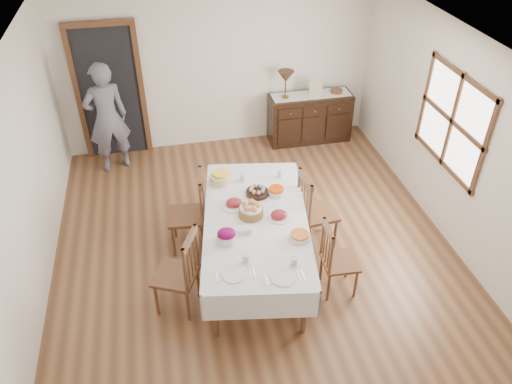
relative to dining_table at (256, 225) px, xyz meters
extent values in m
plane|color=brown|center=(0.06, 0.18, -0.70)|extent=(6.00, 6.00, 0.00)
cube|color=white|center=(0.06, 0.18, 1.90)|extent=(5.00, 6.00, 0.02)
cube|color=white|center=(0.06, 3.18, 0.60)|extent=(5.00, 0.02, 2.60)
cube|color=white|center=(-2.44, 0.18, 0.60)|extent=(0.02, 6.00, 2.60)
cube|color=white|center=(2.56, 0.18, 0.60)|extent=(0.02, 6.00, 2.60)
cube|color=white|center=(2.55, 0.48, 0.80)|extent=(0.02, 1.30, 1.10)
cube|color=brown|center=(2.54, 0.48, 0.80)|extent=(0.03, 1.46, 1.26)
cube|color=black|center=(-1.64, 3.14, 0.35)|extent=(0.90, 0.06, 2.10)
cube|color=brown|center=(-1.64, 3.12, 0.35)|extent=(1.04, 0.08, 2.18)
cube|color=silver|center=(0.00, 0.00, 0.07)|extent=(1.48, 2.41, 0.04)
cylinder|color=brown|center=(-0.62, -0.89, -0.33)|extent=(0.06, 0.06, 0.73)
cylinder|color=brown|center=(0.29, -1.04, -0.33)|extent=(0.06, 0.06, 0.73)
cylinder|color=brown|center=(-0.29, 1.04, -0.33)|extent=(0.06, 0.06, 0.73)
cylinder|color=brown|center=(0.62, 0.89, -0.33)|extent=(0.06, 0.06, 0.73)
cube|color=silver|center=(-0.57, 0.09, -0.08)|extent=(0.40, 2.27, 0.35)
cube|color=silver|center=(0.57, -0.09, -0.08)|extent=(0.40, 2.27, 0.35)
cube|color=silver|center=(-0.19, -1.12, -0.08)|extent=(1.16, 0.21, 0.35)
cube|color=silver|center=(0.19, 1.12, -0.08)|extent=(1.16, 0.21, 0.35)
cube|color=brown|center=(-0.97, -0.39, -0.22)|extent=(0.58, 0.58, 0.04)
cylinder|color=brown|center=(-1.05, -0.15, -0.47)|extent=(0.04, 0.04, 0.45)
cylinder|color=brown|center=(-1.20, -0.48, -0.47)|extent=(0.04, 0.04, 0.45)
cylinder|color=brown|center=(-0.73, -0.30, -0.47)|extent=(0.04, 0.04, 0.45)
cylinder|color=brown|center=(-0.88, -0.62, -0.47)|extent=(0.04, 0.04, 0.45)
cylinder|color=brown|center=(-0.71, -0.30, 0.07)|extent=(0.04, 0.04, 0.59)
cylinder|color=brown|center=(-0.86, -0.64, 0.07)|extent=(0.04, 0.04, 0.59)
cube|color=brown|center=(-0.78, -0.47, 0.32)|extent=(0.21, 0.40, 0.08)
cylinder|color=brown|center=(-0.75, -0.38, 0.05)|extent=(0.02, 0.02, 0.48)
cylinder|color=brown|center=(-0.78, -0.47, 0.05)|extent=(0.02, 0.02, 0.48)
cylinder|color=brown|center=(-0.82, -0.56, 0.05)|extent=(0.02, 0.02, 0.48)
cube|color=brown|center=(-0.75, 0.60, -0.22)|extent=(0.49, 0.49, 0.04)
cylinder|color=brown|center=(-0.91, 0.80, -0.47)|extent=(0.04, 0.04, 0.46)
cylinder|color=brown|center=(-0.95, 0.44, -0.47)|extent=(0.04, 0.04, 0.46)
cylinder|color=brown|center=(-0.55, 0.76, -0.47)|extent=(0.04, 0.04, 0.46)
cylinder|color=brown|center=(-0.59, 0.40, -0.47)|extent=(0.04, 0.04, 0.46)
cylinder|color=brown|center=(-0.53, 0.77, 0.08)|extent=(0.04, 0.04, 0.60)
cylinder|color=brown|center=(-0.57, 0.39, 0.08)|extent=(0.04, 0.04, 0.60)
cube|color=brown|center=(-0.55, 0.58, 0.34)|extent=(0.09, 0.43, 0.09)
cylinder|color=brown|center=(-0.54, 0.67, 0.06)|extent=(0.02, 0.02, 0.49)
cylinder|color=brown|center=(-0.55, 0.58, 0.06)|extent=(0.02, 0.02, 0.49)
cylinder|color=brown|center=(-0.56, 0.48, 0.06)|extent=(0.02, 0.02, 0.49)
cube|color=brown|center=(0.86, -0.51, -0.28)|extent=(0.41, 0.41, 0.04)
cylinder|color=brown|center=(1.01, -0.68, -0.50)|extent=(0.03, 0.03, 0.40)
cylinder|color=brown|center=(1.03, -0.36, -0.50)|extent=(0.03, 0.03, 0.40)
cylinder|color=brown|center=(0.70, -0.66, -0.50)|extent=(0.03, 0.03, 0.40)
cylinder|color=brown|center=(0.71, -0.34, -0.50)|extent=(0.03, 0.03, 0.40)
cylinder|color=brown|center=(0.68, -0.67, -0.02)|extent=(0.04, 0.04, 0.52)
cylinder|color=brown|center=(0.70, -0.33, -0.02)|extent=(0.04, 0.04, 0.52)
cube|color=brown|center=(0.69, -0.50, 0.21)|extent=(0.06, 0.37, 0.07)
cylinder|color=brown|center=(0.68, -0.58, -0.03)|extent=(0.02, 0.02, 0.43)
cylinder|color=brown|center=(0.69, -0.50, -0.03)|extent=(0.02, 0.02, 0.43)
cylinder|color=brown|center=(0.69, -0.42, -0.03)|extent=(0.02, 0.02, 0.43)
cube|color=brown|center=(0.86, 0.32, -0.22)|extent=(0.48, 0.48, 0.04)
cylinder|color=brown|center=(1.06, 0.16, -0.47)|extent=(0.04, 0.04, 0.45)
cylinder|color=brown|center=(1.03, 0.51, -0.47)|extent=(0.04, 0.04, 0.45)
cylinder|color=brown|center=(0.70, 0.13, -0.47)|extent=(0.04, 0.04, 0.45)
cylinder|color=brown|center=(0.67, 0.49, -0.47)|extent=(0.04, 0.04, 0.45)
cylinder|color=brown|center=(0.68, 0.12, 0.07)|extent=(0.04, 0.04, 0.59)
cylinder|color=brown|center=(0.65, 0.50, 0.07)|extent=(0.04, 0.04, 0.59)
cube|color=brown|center=(0.66, 0.31, 0.33)|extent=(0.08, 0.42, 0.08)
cylinder|color=brown|center=(0.67, 0.21, 0.05)|extent=(0.02, 0.02, 0.48)
cylinder|color=brown|center=(0.66, 0.31, 0.05)|extent=(0.02, 0.02, 0.48)
cylinder|color=brown|center=(0.66, 0.40, 0.05)|extent=(0.02, 0.02, 0.48)
cube|color=black|center=(1.54, 2.90, -0.28)|extent=(1.37, 0.46, 0.82)
cube|color=black|center=(1.13, 2.66, -0.04)|extent=(0.38, 0.02, 0.16)
sphere|color=brown|center=(1.13, 2.64, -0.04)|extent=(0.03, 0.03, 0.03)
cube|color=black|center=(1.54, 2.66, -0.04)|extent=(0.38, 0.02, 0.16)
sphere|color=brown|center=(1.54, 2.64, -0.04)|extent=(0.03, 0.03, 0.03)
cube|color=black|center=(1.95, 2.66, -0.04)|extent=(0.38, 0.02, 0.16)
sphere|color=brown|center=(1.95, 2.64, -0.04)|extent=(0.03, 0.03, 0.03)
imported|color=slate|center=(-1.71, 2.68, 0.23)|extent=(0.67, 0.53, 1.86)
cylinder|color=brown|center=(-0.04, 0.07, 0.14)|extent=(0.28, 0.28, 0.10)
cylinder|color=silver|center=(-0.04, 0.07, 0.20)|extent=(0.26, 0.26, 0.02)
sphere|color=#D07D3F|center=(0.03, 0.07, 0.23)|extent=(0.08, 0.08, 0.08)
sphere|color=#D07D3F|center=(-0.02, 0.13, 0.23)|extent=(0.08, 0.08, 0.08)
sphere|color=#D07D3F|center=(-0.10, 0.11, 0.23)|extent=(0.08, 0.08, 0.08)
sphere|color=#D07D3F|center=(-0.10, 0.02, 0.23)|extent=(0.08, 0.08, 0.08)
sphere|color=#D07D3F|center=(-0.02, 0.00, 0.23)|extent=(0.08, 0.08, 0.08)
cylinder|color=black|center=(0.11, 0.45, 0.12)|extent=(0.28, 0.28, 0.05)
ellipsoid|color=#D77A8E|center=(0.19, 0.45, 0.17)|extent=(0.05, 0.05, 0.06)
ellipsoid|color=#67CEE6|center=(0.17, 0.50, 0.17)|extent=(0.05, 0.05, 0.06)
ellipsoid|color=#97E97A|center=(0.11, 0.52, 0.17)|extent=(0.05, 0.05, 0.06)
ellipsoid|color=#FFA548|center=(0.06, 0.50, 0.17)|extent=(0.05, 0.05, 0.06)
ellipsoid|color=#C797E2|center=(0.04, 0.45, 0.17)|extent=(0.05, 0.05, 0.06)
ellipsoid|color=#D9B65B|center=(0.06, 0.39, 0.17)|extent=(0.05, 0.05, 0.06)
ellipsoid|color=#D77A8E|center=(0.11, 0.37, 0.17)|extent=(0.05, 0.05, 0.06)
ellipsoid|color=#67CEE6|center=(0.17, 0.39, 0.17)|extent=(0.05, 0.05, 0.06)
cylinder|color=silver|center=(-0.20, 0.29, 0.10)|extent=(0.31, 0.31, 0.01)
ellipsoid|color=maroon|center=(-0.20, 0.29, 0.13)|extent=(0.19, 0.16, 0.11)
cylinder|color=silver|center=(0.26, -0.04, 0.10)|extent=(0.27, 0.27, 0.01)
ellipsoid|color=maroon|center=(0.26, -0.04, 0.13)|extent=(0.19, 0.16, 0.11)
cylinder|color=silver|center=(-0.38, -0.31, 0.14)|extent=(0.21, 0.21, 0.09)
ellipsoid|color=#6B0441|center=(-0.38, -0.31, 0.20)|extent=(0.20, 0.17, 0.11)
cylinder|color=silver|center=(0.33, 0.40, 0.13)|extent=(0.20, 0.20, 0.06)
cylinder|color=#EF4B04|center=(0.33, 0.40, 0.17)|extent=(0.18, 0.18, 0.03)
cylinder|color=#D0B98E|center=(-0.28, 0.79, 0.15)|extent=(0.27, 0.27, 0.11)
cylinder|color=yellow|center=(-0.28, 0.79, 0.22)|extent=(0.20, 0.20, 0.04)
cylinder|color=silver|center=(0.39, -0.44, 0.12)|extent=(0.23, 0.23, 0.05)
cylinder|color=orange|center=(0.39, -0.44, 0.15)|extent=(0.20, 0.20, 0.02)
cube|color=silver|center=(-0.17, -0.22, 0.13)|extent=(0.15, 0.11, 0.07)
cylinder|color=silver|center=(-0.39, -0.82, 0.10)|extent=(0.25, 0.25, 0.01)
cube|color=silver|center=(-0.56, -0.82, 0.10)|extent=(0.10, 0.13, 0.01)
cube|color=silver|center=(-0.56, -0.82, 0.10)|extent=(0.04, 0.16, 0.01)
cube|color=silver|center=(-0.23, -0.82, 0.10)|extent=(0.04, 0.18, 0.01)
cube|color=silver|center=(-0.19, -0.82, 0.10)|extent=(0.04, 0.14, 0.01)
cylinder|color=silver|center=(-0.24, -0.67, 0.14)|extent=(0.07, 0.07, 0.10)
cylinder|color=silver|center=(0.07, -0.96, 0.10)|extent=(0.25, 0.25, 0.01)
cube|color=silver|center=(-0.10, -0.96, 0.10)|extent=(0.10, 0.13, 0.01)
cube|color=silver|center=(-0.10, -0.96, 0.10)|extent=(0.04, 0.16, 0.01)
cube|color=silver|center=(0.23, -0.96, 0.10)|extent=(0.04, 0.18, 0.01)
cube|color=silver|center=(0.27, -0.96, 0.10)|extent=(0.04, 0.14, 0.01)
cylinder|color=silver|center=(0.22, -0.81, 0.14)|extent=(0.07, 0.07, 0.10)
cylinder|color=silver|center=(-0.01, 0.76, 0.14)|extent=(0.07, 0.07, 0.10)
cylinder|color=silver|center=(0.47, 0.75, 0.15)|extent=(0.06, 0.06, 0.11)
cube|color=silver|center=(1.54, 2.91, 0.13)|extent=(1.30, 0.35, 0.01)
cylinder|color=brown|center=(1.09, 2.89, 0.14)|extent=(0.12, 0.12, 0.03)
cylinder|color=brown|center=(1.09, 2.89, 0.28)|extent=(0.02, 0.02, 0.25)
cone|color=#463221|center=(1.09, 2.89, 0.50)|extent=(0.26, 0.26, 0.18)
cube|color=#B8B28A|center=(1.58, 2.82, 0.27)|extent=(0.22, 0.08, 0.28)
cylinder|color=brown|center=(1.98, 2.91, 0.16)|extent=(0.20, 0.20, 0.06)
camera|label=1|loc=(-0.90, -4.30, 3.67)|focal=35.00mm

